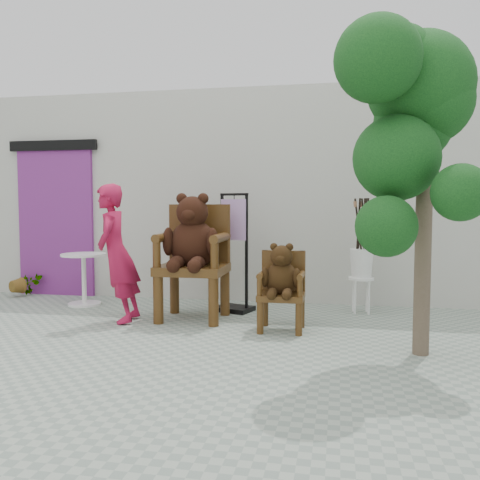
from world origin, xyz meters
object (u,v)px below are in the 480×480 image
Objects in this scene: tree at (412,107)px; cafe_table at (84,273)px; chair_small at (282,280)px; stool_bucket at (362,262)px; display_stand at (234,266)px; person at (117,254)px; chair_big at (193,246)px.

cafe_table is at bearing 159.13° from tree.
chair_small is 1.40m from stool_bucket.
cafe_table is 2.10m from display_stand.
stool_bucket is (3.69, 0.19, 0.20)m from cafe_table.
tree reaches higher than stool_bucket.
person is at bearing 167.70° from tree.
chair_small is at bearing -129.66° from stool_bucket.
display_stand reaches higher than cafe_table.
person is 3.01m from stool_bucket.
cafe_table is at bearing 162.56° from chair_small.
person is 1.06× the size of display_stand.
tree is at bearing 69.49° from person.
stool_bucket is (2.82, 1.04, -0.16)m from person.
cafe_table is at bearing -176.99° from stool_bucket.
display_stand is 1.04× the size of stool_bucket.
person reaches higher than stool_bucket.
tree reaches higher than chair_small.
tree is (3.15, -0.69, 1.44)m from person.
person is 3.53m from tree.
display_stand reaches higher than chair_big.
display_stand is at bearing -172.96° from stool_bucket.
stool_bucket reaches higher than chair_small.
chair_big is 0.89m from person.
cafe_table is (-0.88, 0.85, -0.36)m from person.
tree is at bearing -23.70° from chair_big.
stool_bucket is at bearing 3.01° from cafe_table.
person reaches higher than chair_small.
chair_small is 0.66× the size of stool_bucket.
cafe_table is (-2.80, 0.88, -0.11)m from chair_small.
display_stand is at bearing 116.58° from person.
chair_small is 1.36× the size of cafe_table.
tree is at bearing -28.12° from chair_small.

